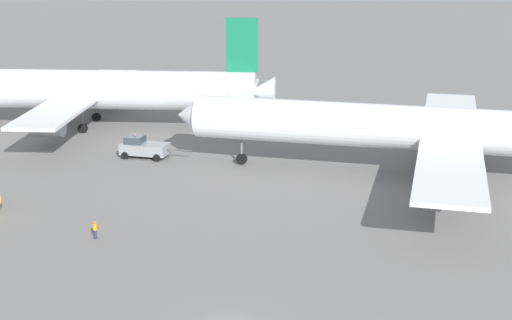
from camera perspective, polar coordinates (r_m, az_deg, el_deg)
The scene contains 4 objects.
airliner_at_gate_left at distance 110.16m, azimuth -14.28°, elevation 5.19°, with size 60.51×41.67×15.64m.
airliner_being_pushed at distance 85.23m, azimuth 13.18°, elevation 2.22°, with size 57.94×47.59×15.79m.
pushback_tug at distance 93.18m, azimuth -8.53°, elevation 0.95°, with size 9.06×4.12×2.95m.
ground_crew_ramp_agent_by_cones at distance 68.54m, azimuth -12.11°, elevation -5.19°, with size 0.43×0.40×1.69m.
Camera 1 is at (3.13, -45.63, 25.44)m, focal length 52.73 mm.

